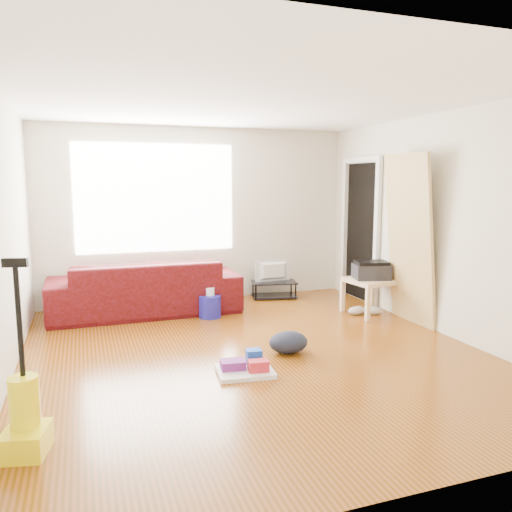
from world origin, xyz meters
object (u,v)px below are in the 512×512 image
object	(u,v)px
tv_stand	(274,289)
vacuum	(25,418)
cleaning_tray	(246,367)
bucket	(210,317)
side_table	(371,284)
sofa	(146,313)
backpack	(288,353)

from	to	relation	value
tv_stand	vacuum	size ratio (longest dim) A/B	0.57
cleaning_tray	vacuum	world-z (taller)	vacuum
bucket	vacuum	world-z (taller)	vacuum
side_table	cleaning_tray	distance (m)	2.65
tv_stand	vacuum	distance (m)	4.68
sofa	tv_stand	bearing A→B (deg)	-172.04
bucket	vacuum	xyz separation A→B (m)	(-1.90, -2.76, 0.23)
tv_stand	side_table	distance (m)	1.56
sofa	backpack	bearing A→B (deg)	119.69
backpack	tv_stand	bearing A→B (deg)	73.14
vacuum	backpack	bearing A→B (deg)	39.93
tv_stand	cleaning_tray	size ratio (longest dim) A/B	1.32
tv_stand	cleaning_tray	xyz separation A→B (m)	(-1.33, -2.71, -0.08)
side_table	backpack	world-z (taller)	side_table
side_table	backpack	xyz separation A→B (m)	(-1.62, -1.07, -0.39)
backpack	vacuum	distance (m)	2.62
bucket	backpack	world-z (taller)	bucket
backpack	bucket	bearing A→B (deg)	106.06
side_table	cleaning_tray	size ratio (longest dim) A/B	1.19
bucket	vacuum	size ratio (longest dim) A/B	0.22
bucket	backpack	size ratio (longest dim) A/B	0.70
cleaning_tray	vacuum	distance (m)	1.94
side_table	vacuum	size ratio (longest dim) A/B	0.51
bucket	backpack	xyz separation A→B (m)	(0.43, -1.58, 0.00)
cleaning_tray	vacuum	xyz separation A→B (m)	(-1.75, -0.81, 0.18)
backpack	vacuum	world-z (taller)	vacuum
vacuum	sofa	bearing A→B (deg)	83.53
backpack	cleaning_tray	bearing A→B (deg)	-146.27
cleaning_tray	bucket	bearing A→B (deg)	85.65
bucket	vacuum	distance (m)	3.36
side_table	cleaning_tray	bearing A→B (deg)	-146.82
bucket	cleaning_tray	bearing A→B (deg)	-94.35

